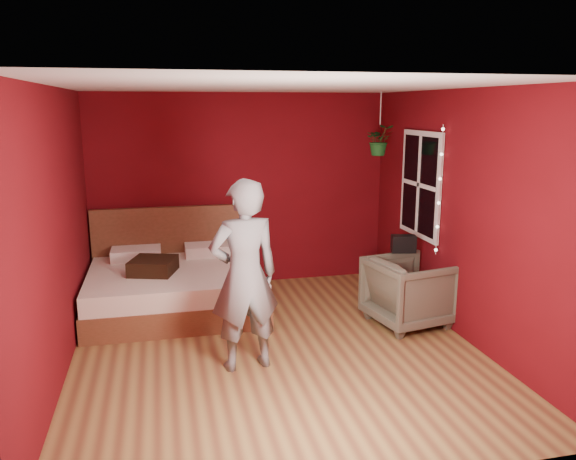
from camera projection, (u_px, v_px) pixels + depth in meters
The scene contains 10 objects.
floor at pixel (276, 347), 5.75m from camera, with size 4.50×4.50×0.00m, color olive.
room_walls at pixel (275, 185), 5.39m from camera, with size 4.04×4.54×2.62m.
window at pixel (420, 185), 6.71m from camera, with size 0.05×0.97×1.27m.
fairy_lights at pixel (439, 191), 6.21m from camera, with size 0.04×0.04×1.45m.
bed at pixel (175, 285), 6.83m from camera, with size 2.05×1.74×1.13m.
person at pixel (244, 276), 5.14m from camera, with size 0.66×0.43×1.80m, color slate.
armchair at pixel (409, 291), 6.31m from camera, with size 0.81×0.84×0.76m, color #5E5B4A.
handbag at pixel (403, 244), 6.49m from camera, with size 0.28×0.14×0.20m, color black.
throw_pillow at pixel (153, 266), 6.54m from camera, with size 0.48×0.48×0.17m, color black.
hanging_plant at pixel (380, 140), 7.00m from camera, with size 0.39×0.35×0.79m.
Camera 1 is at (-1.08, -5.24, 2.42)m, focal length 35.00 mm.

